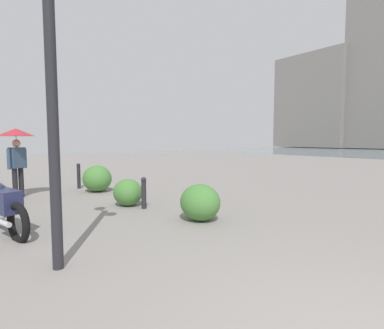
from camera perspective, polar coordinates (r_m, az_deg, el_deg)
name	(u,v)px	position (r m, az deg, el deg)	size (l,w,h in m)	color
building_highrise	(319,102)	(76.78, 22.72, 10.75)	(16.40, 11.20, 20.47)	gray
lamppost	(50,53)	(4.42, -25.12, 18.47)	(0.98, 0.28, 4.22)	#232328
motorcycle	(0,206)	(6.59, -32.37, -6.58)	(2.12, 0.69, 1.06)	black
pedestrian	(16,143)	(10.18, -30.17, 3.48)	(1.00, 1.00, 2.03)	black
bollard_near	(144,192)	(7.60, -9.06, -5.16)	(0.13, 0.13, 0.79)	#232328
bollard_mid	(79,175)	(11.29, -20.55, -1.92)	(0.13, 0.13, 0.89)	#232328
shrub_low	(200,202)	(6.44, 1.54, -7.14)	(0.91, 0.82, 0.77)	#477F38
shrub_round	(97,179)	(10.40, -17.43, -2.54)	(1.02, 0.91, 0.86)	#477F38
shrub_wide	(128,192)	(8.03, -11.98, -5.15)	(0.82, 0.73, 0.69)	#477F38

